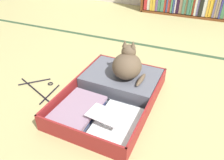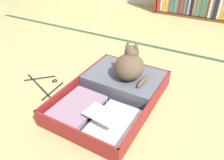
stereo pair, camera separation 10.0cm
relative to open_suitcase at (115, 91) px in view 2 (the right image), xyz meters
The scene contains 5 objects.
ground_plane 0.17m from the open_suitcase, 18.67° to the right, with size 10.00×10.00×0.00m, color tan.
tatami_border 0.95m from the open_suitcase, 80.91° to the left, with size 4.80×0.05×0.00m.
open_suitcase is the anchor object (origin of this frame).
black_cat 0.21m from the open_suitcase, 65.94° to the left, with size 0.26×0.26×0.27m.
clothes_hanger 0.57m from the open_suitcase, 166.51° to the right, with size 0.42×0.30×0.01m.
Camera 2 is at (0.44, -1.09, 1.01)m, focal length 35.77 mm.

